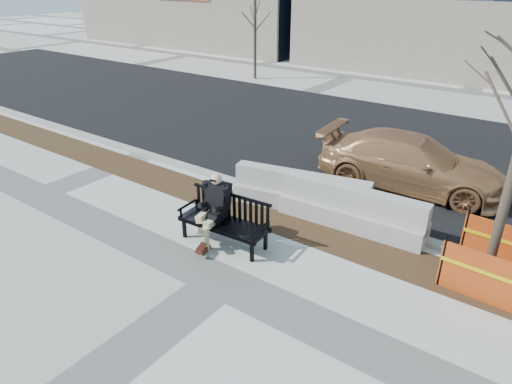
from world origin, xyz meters
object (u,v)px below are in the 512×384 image
seated_man (216,238)px  jersey_barrier_left (300,208)px  bench (224,243)px  jersey_barrier_right (349,226)px  sedan (407,187)px  tree_fence (484,282)px

seated_man → jersey_barrier_left: seated_man is taller
bench → jersey_barrier_right: size_ratio=0.59×
sedan → jersey_barrier_left: 3.25m
sedan → bench: bearing=152.0°
tree_fence → jersey_barrier_left: size_ratio=1.56×
tree_fence → jersey_barrier_right: tree_fence is taller
bench → seated_man: 0.27m
tree_fence → sedan: bearing=128.5°
sedan → jersey_barrier_right: sedan is taller
bench → sedan: bearing=63.1°
tree_fence → jersey_barrier_left: bearing=173.3°
seated_man → sedan: (2.45, 5.06, 0.00)m
tree_fence → sedan: size_ratio=1.07×
jersey_barrier_left → seated_man: bearing=-120.4°
sedan → jersey_barrier_left: sedan is taller
bench → jersey_barrier_right: bearing=46.8°
bench → jersey_barrier_right: (1.83, 2.23, 0.00)m
bench → tree_fence: bearing=16.9°
jersey_barrier_left → jersey_barrier_right: size_ratio=0.99×
tree_fence → jersey_barrier_left: tree_fence is taller
sedan → jersey_barrier_left: bearing=143.8°
seated_man → jersey_barrier_right: 3.04m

